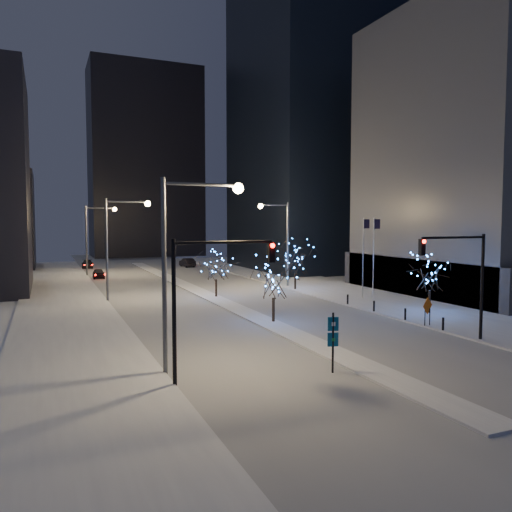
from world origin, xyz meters
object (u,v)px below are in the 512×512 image
street_lamp_w_near (185,247)px  construction_sign (428,308)px  wayfinding_sign (333,336)px  car_mid (187,263)px  holiday_tree_median_far (216,266)px  car_near (99,274)px  street_lamp_east (281,233)px  street_lamp_w_mid (118,235)px  street_lamp_w_far (94,230)px  traffic_signal_west (206,285)px  car_far (87,264)px  holiday_tree_plaza_near (430,274)px  holiday_tree_plaza_far (295,259)px  holiday_tree_median_near (273,280)px  traffic_signal_east (464,270)px

street_lamp_w_near → construction_sign: street_lamp_w_near is taller
wayfinding_sign → construction_sign: bearing=45.6°
street_lamp_w_near → car_mid: street_lamp_w_near is taller
holiday_tree_median_far → construction_sign: size_ratio=2.26×
street_lamp_w_near → car_near: street_lamp_w_near is taller
street_lamp_w_near → street_lamp_east: bearing=55.8°
street_lamp_w_mid → street_lamp_w_far: bearing=90.0°
car_near → wayfinding_sign: wayfinding_sign is taller
street_lamp_east → car_mid: bearing=95.9°
traffic_signal_west → car_mid: traffic_signal_west is taller
street_lamp_w_near → wayfinding_sign: (6.94, -3.09, -4.57)m
traffic_signal_west → car_mid: 62.33m
street_lamp_w_near → traffic_signal_west: street_lamp_w_near is taller
car_far → car_near: bearing=-85.0°
traffic_signal_west → holiday_tree_plaza_near: bearing=23.3°
street_lamp_w_far → car_near: bearing=-87.8°
car_near → car_mid: 19.85m
holiday_tree_median_far → holiday_tree_plaza_near: holiday_tree_plaza_near is taller
car_near → holiday_tree_plaza_near: 44.85m
street_lamp_w_mid → holiday_tree_plaza_near: size_ratio=2.05×
holiday_tree_plaza_far → construction_sign: size_ratio=2.60×
car_near → wayfinding_sign: (6.79, -49.27, 1.27)m
street_lamp_east → holiday_tree_median_far: (-9.58, -4.73, -3.18)m
street_lamp_w_near → street_lamp_w_mid: size_ratio=1.00×
holiday_tree_median_far → holiday_tree_plaza_near: bearing=-48.7°
street_lamp_w_near → holiday_tree_median_near: street_lamp_w_near is taller
car_far → holiday_tree_median_near: 53.95m
car_near → street_lamp_w_far: bearing=94.9°
car_mid → street_lamp_w_near: bearing=70.6°
holiday_tree_median_near → holiday_tree_plaza_far: holiday_tree_plaza_far is taller
street_lamp_w_near → construction_sign: 20.24m
car_far → holiday_tree_plaza_far: 42.32m
street_lamp_w_near → traffic_signal_east: 17.99m
traffic_signal_west → wayfinding_sign: bearing=-9.6°
street_lamp_w_far → holiday_tree_plaza_near: 48.26m
street_lamp_w_near → car_mid: 60.66m
street_lamp_w_far → car_far: bearing=90.3°
traffic_signal_east → holiday_tree_median_near: bearing=128.8°
car_far → holiday_tree_plaza_far: (19.50, -37.44, 2.95)m
street_lamp_w_near → holiday_tree_median_far: (9.44, 23.27, -3.23)m
street_lamp_w_far → wayfinding_sign: street_lamp_w_far is taller
street_lamp_w_far → traffic_signal_east: bearing=-70.7°
holiday_tree_median_far → street_lamp_w_near: bearing=-112.1°
street_lamp_w_far → car_mid: (15.90, 8.26, -5.76)m
street_lamp_w_near → car_far: bearing=90.1°
traffic_signal_east → holiday_tree_median_near: traffic_signal_east is taller
car_mid → holiday_tree_plaza_near: 51.11m
street_lamp_east → construction_sign: (0.22, -24.31, -5.03)m
traffic_signal_west → car_far: traffic_signal_west is taller
car_far → street_lamp_w_near: bearing=-85.7°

